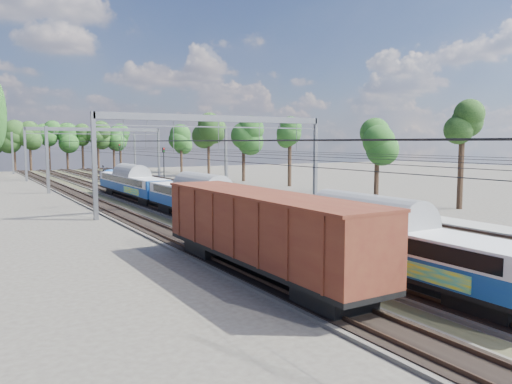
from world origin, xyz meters
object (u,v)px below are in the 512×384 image
signal_far (120,155)px  worker (103,170)px  signal_near (164,162)px  freight_boxcar (261,228)px  emu_train (204,195)px

signal_far → worker: bearing=-119.8°
signal_near → signal_far: 36.97m
freight_boxcar → signal_far: (17.18, 84.91, 1.42)m
freight_boxcar → signal_near: bearing=74.7°
freight_boxcar → signal_near: signal_near is taller
worker → emu_train: bearing=-170.9°
emu_train → worker: size_ratio=28.54×
freight_boxcar → emu_train: bearing=74.3°
emu_train → worker: emu_train is taller
freight_boxcar → signal_far: signal_far is taller
emu_train → freight_boxcar: (-4.50, -15.96, 0.12)m
freight_boxcar → worker: 80.20m
freight_boxcar → worker: size_ratio=7.74×
emu_train → signal_far: (12.68, 68.95, 1.54)m
freight_boxcar → signal_far: 86.65m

